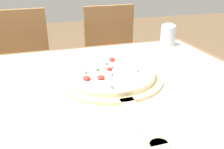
# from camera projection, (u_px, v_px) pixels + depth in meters

# --- Properties ---
(dining_table) EXTENTS (1.21, 1.04, 0.75)m
(dining_table) POSITION_uv_depth(u_px,v_px,m) (110.00, 112.00, 0.89)
(dining_table) COLOR brown
(dining_table) RESTS_ON ground_plane
(towel_cloth) EXTENTS (1.13, 0.96, 0.00)m
(towel_cloth) POSITION_uv_depth(u_px,v_px,m) (110.00, 87.00, 0.85)
(towel_cloth) COLOR silver
(towel_cloth) RESTS_ON dining_table
(pizza_peel) EXTENTS (0.41, 0.64, 0.01)m
(pizza_peel) POSITION_uv_depth(u_px,v_px,m) (111.00, 80.00, 0.89)
(pizza_peel) COLOR #D6B784
(pizza_peel) RESTS_ON towel_cloth
(pizza) EXTENTS (0.35, 0.35, 0.03)m
(pizza) POSITION_uv_depth(u_px,v_px,m) (110.00, 73.00, 0.91)
(pizza) COLOR beige
(pizza) RESTS_ON pizza_peel
(chair_left) EXTENTS (0.44, 0.44, 0.90)m
(chair_left) POSITION_uv_depth(u_px,v_px,m) (24.00, 69.00, 1.60)
(chair_left) COLOR #A37547
(chair_left) RESTS_ON ground_plane
(chair_right) EXTENTS (0.42, 0.42, 0.90)m
(chair_right) POSITION_uv_depth(u_px,v_px,m) (113.00, 59.00, 1.77)
(chair_right) COLOR #A37547
(chair_right) RESTS_ON ground_plane
(flour_cup) EXTENTS (0.08, 0.08, 0.12)m
(flour_cup) POSITION_uv_depth(u_px,v_px,m) (168.00, 34.00, 1.30)
(flour_cup) COLOR #B2B7BC
(flour_cup) RESTS_ON towel_cloth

